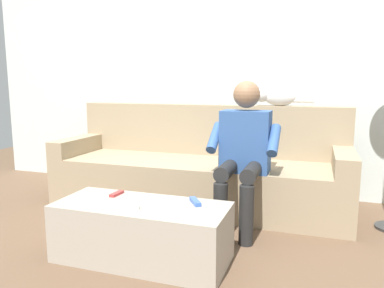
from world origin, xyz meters
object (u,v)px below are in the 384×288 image
object	(u,v)px
remote_white	(128,208)
remote_red	(117,194)
coffee_table	(142,232)
remote_blue	(195,202)
person_solo_seated	(244,147)
cat_on_backrest	(275,97)
couch	(199,172)

from	to	relation	value
remote_white	remote_red	distance (m)	0.32
coffee_table	remote_blue	size ratio (longest dim) A/B	7.44
person_solo_seated	cat_on_backrest	world-z (taller)	person_solo_seated
coffee_table	remote_red	world-z (taller)	remote_red
person_solo_seated	coffee_table	bearing A→B (deg)	57.30
remote_red	coffee_table	bearing A→B (deg)	-111.20
coffee_table	couch	bearing A→B (deg)	-90.00
person_solo_seated	remote_white	bearing A→B (deg)	59.85
coffee_table	cat_on_backrest	distance (m)	1.76
cat_on_backrest	remote_red	distance (m)	1.69
coffee_table	remote_blue	distance (m)	0.38
cat_on_backrest	remote_white	world-z (taller)	cat_on_backrest
remote_white	remote_red	size ratio (longest dim) A/B	1.07
remote_white	cat_on_backrest	bearing A→B (deg)	34.97
coffee_table	remote_white	size ratio (longest dim) A/B	8.22
couch	remote_red	xyz separation A→B (m)	(0.24, 1.06, 0.07)
couch	remote_red	world-z (taller)	couch
couch	coffee_table	xyz separation A→B (m)	(0.00, 1.17, -0.11)
remote_blue	person_solo_seated	bearing A→B (deg)	-48.85
couch	remote_red	size ratio (longest dim) A/B	21.37
coffee_table	cat_on_backrest	xyz separation A→B (m)	(-0.62, -1.44, 0.79)
remote_red	person_solo_seated	bearing A→B (deg)	-43.76
remote_white	remote_blue	size ratio (longest dim) A/B	0.90
coffee_table	person_solo_seated	distance (m)	0.99
cat_on_backrest	remote_white	size ratio (longest dim) A/B	3.95
cat_on_backrest	remote_blue	xyz separation A→B (m)	(0.32, 1.33, -0.60)
couch	remote_white	xyz separation A→B (m)	(0.03, 1.29, 0.08)
remote_white	remote_red	world-z (taller)	remote_white
coffee_table	remote_blue	world-z (taller)	remote_blue
couch	person_solo_seated	bearing A→B (deg)	138.60
coffee_table	remote_white	bearing A→B (deg)	77.98
cat_on_backrest	remote_red	size ratio (longest dim) A/B	4.23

